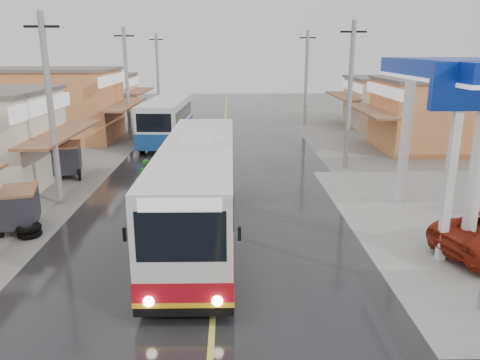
{
  "coord_description": "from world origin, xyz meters",
  "views": [
    {
      "loc": [
        0.47,
        -10.66,
        6.58
      ],
      "look_at": [
        0.83,
        6.57,
        1.7
      ],
      "focal_mm": 35.0,
      "sensor_mm": 36.0,
      "label": 1
    }
  ],
  "objects_px": {
    "second_bus": "(167,120)",
    "tricycle_near": "(20,206)",
    "cyclist": "(148,193)",
    "tyre_stack": "(29,230)",
    "coach_bus": "(199,189)",
    "tricycle_far": "(66,158)"
  },
  "relations": [
    {
      "from": "second_bus",
      "to": "cyclist",
      "type": "relative_size",
      "value": 4.15
    },
    {
      "from": "tricycle_far",
      "to": "tyre_stack",
      "type": "xyz_separation_m",
      "value": [
        1.34,
        -8.21,
        -0.79
      ]
    },
    {
      "from": "coach_bus",
      "to": "tricycle_near",
      "type": "height_order",
      "value": "coach_bus"
    },
    {
      "from": "second_bus",
      "to": "tyre_stack",
      "type": "bearing_deg",
      "value": -96.88
    },
    {
      "from": "second_bus",
      "to": "tricycle_far",
      "type": "height_order",
      "value": "second_bus"
    },
    {
      "from": "second_bus",
      "to": "tricycle_far",
      "type": "xyz_separation_m",
      "value": [
        -4.16,
        -8.94,
        -0.64
      ]
    },
    {
      "from": "second_bus",
      "to": "tricycle_near",
      "type": "height_order",
      "value": "second_bus"
    },
    {
      "from": "tricycle_near",
      "to": "tyre_stack",
      "type": "relative_size",
      "value": 2.48
    },
    {
      "from": "second_bus",
      "to": "tyre_stack",
      "type": "relative_size",
      "value": 10.72
    },
    {
      "from": "second_bus",
      "to": "tricycle_near",
      "type": "xyz_separation_m",
      "value": [
        -3.4,
        -16.42,
        -0.76
      ]
    },
    {
      "from": "second_bus",
      "to": "cyclist",
      "type": "xyz_separation_m",
      "value": [
        1.04,
        -14.41,
        -0.92
      ]
    },
    {
      "from": "coach_bus",
      "to": "tricycle_far",
      "type": "distance_m",
      "value": 11.16
    },
    {
      "from": "second_bus",
      "to": "tricycle_near",
      "type": "distance_m",
      "value": 16.79
    },
    {
      "from": "tricycle_near",
      "to": "tyre_stack",
      "type": "xyz_separation_m",
      "value": [
        0.58,
        -0.73,
        -0.67
      ]
    },
    {
      "from": "second_bus",
      "to": "tyre_stack",
      "type": "xyz_separation_m",
      "value": [
        -2.82,
        -17.16,
        -1.43
      ]
    },
    {
      "from": "coach_bus",
      "to": "cyclist",
      "type": "xyz_separation_m",
      "value": [
        -2.29,
        2.77,
        -1.03
      ]
    },
    {
      "from": "coach_bus",
      "to": "tyre_stack",
      "type": "height_order",
      "value": "coach_bus"
    },
    {
      "from": "cyclist",
      "to": "tyre_stack",
      "type": "xyz_separation_m",
      "value": [
        -3.86,
        -2.74,
        -0.52
      ]
    },
    {
      "from": "cyclist",
      "to": "second_bus",
      "type": "bearing_deg",
      "value": 92.86
    },
    {
      "from": "tricycle_far",
      "to": "coach_bus",
      "type": "bearing_deg",
      "value": -61.88
    },
    {
      "from": "coach_bus",
      "to": "tricycle_far",
      "type": "bearing_deg",
      "value": 132.54
    },
    {
      "from": "coach_bus",
      "to": "second_bus",
      "type": "bearing_deg",
      "value": 101.23
    }
  ]
}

